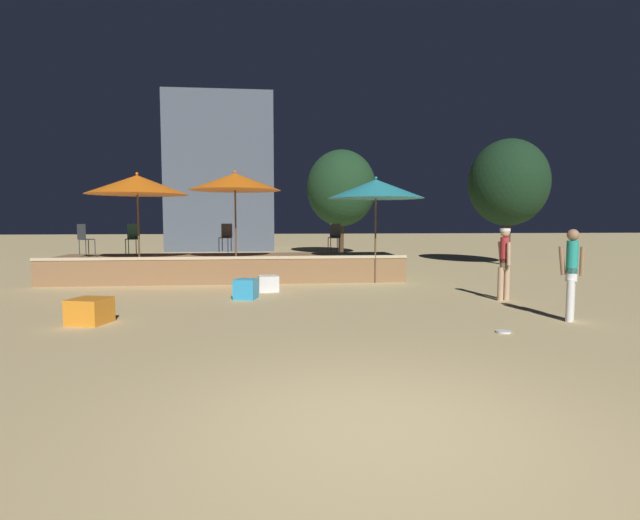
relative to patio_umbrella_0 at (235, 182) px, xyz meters
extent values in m
plane|color=tan|center=(1.84, -10.06, -2.88)|extent=(120.00, 120.00, 0.00)
cube|color=olive|center=(-0.28, 1.23, -2.52)|extent=(10.35, 2.74, 0.72)
cube|color=#CCB793|center=(-0.28, -0.10, -2.12)|extent=(10.35, 0.12, 0.08)
cylinder|color=brown|center=(0.00, 0.00, -1.55)|extent=(0.05, 0.05, 2.64)
cone|color=orange|center=(0.00, 0.00, 0.00)|extent=(2.56, 2.56, 0.47)
sphere|color=orange|center=(0.00, 0.00, 0.28)|extent=(0.08, 0.08, 0.08)
cylinder|color=brown|center=(-2.70, 0.19, -1.62)|extent=(0.05, 0.05, 2.52)
cone|color=orange|center=(-2.70, 0.19, -0.09)|extent=(2.77, 2.77, 0.53)
sphere|color=orange|center=(-2.70, 0.19, 0.22)|extent=(0.08, 0.08, 0.08)
cylinder|color=brown|center=(3.97, -0.14, -1.66)|extent=(0.05, 0.05, 2.43)
cone|color=teal|center=(3.97, -0.14, -0.18)|extent=(2.76, 2.76, 0.54)
sphere|color=teal|center=(3.97, -0.14, 0.13)|extent=(0.08, 0.08, 0.08)
cube|color=#2D9EDB|center=(0.38, -2.71, -2.65)|extent=(0.59, 0.59, 0.46)
cube|color=orange|center=(-2.23, -5.18, -2.65)|extent=(0.75, 0.75, 0.45)
cube|color=white|center=(0.90, -1.55, -2.67)|extent=(0.56, 0.56, 0.40)
cylinder|color=tan|center=(6.11, -3.54, -2.50)|extent=(0.13, 0.13, 0.75)
cylinder|color=tan|center=(6.27, -3.52, -2.50)|extent=(0.13, 0.13, 0.75)
cylinder|color=#72664C|center=(6.19, -3.53, -2.04)|extent=(0.19, 0.19, 0.24)
cylinder|color=#B22D33|center=(6.19, -3.53, -1.73)|extent=(0.19, 0.19, 0.58)
cylinder|color=tan|center=(6.21, -3.69, -1.81)|extent=(0.09, 0.11, 0.52)
cylinder|color=tan|center=(6.17, -3.37, -1.81)|extent=(0.10, 0.18, 0.52)
sphere|color=tan|center=(6.19, -3.53, -1.34)|extent=(0.20, 0.20, 0.20)
cylinder|color=white|center=(6.19, -3.53, -1.28)|extent=(0.23, 0.23, 0.07)
cylinder|color=white|center=(6.25, -5.92, -2.49)|extent=(0.13, 0.13, 0.76)
cylinder|color=white|center=(6.35, -5.79, -2.49)|extent=(0.13, 0.13, 0.76)
cylinder|color=white|center=(6.30, -5.85, -2.03)|extent=(0.20, 0.20, 0.24)
cylinder|color=teal|center=(6.30, -5.85, -1.72)|extent=(0.20, 0.20, 0.58)
cylinder|color=#997051|center=(6.43, -5.95, -1.79)|extent=(0.11, 0.11, 0.52)
cylinder|color=#997051|center=(6.18, -5.75, -1.79)|extent=(0.16, 0.15, 0.53)
sphere|color=#997051|center=(6.30, -5.85, -1.32)|extent=(0.21, 0.21, 0.21)
cylinder|color=#2D3338|center=(-4.18, 1.10, -1.86)|extent=(0.02, 0.02, 0.45)
cylinder|color=#2D3338|center=(-4.42, 1.27, -1.86)|extent=(0.02, 0.02, 0.45)
cylinder|color=#2D3338|center=(-4.36, 0.85, -1.86)|extent=(0.02, 0.02, 0.45)
cylinder|color=#2D3338|center=(-4.60, 1.03, -1.86)|extent=(0.02, 0.02, 0.45)
cylinder|color=#2D3338|center=(-4.39, 1.06, -1.63)|extent=(0.40, 0.40, 0.02)
cube|color=#2D3338|center=(-4.49, 0.92, -1.41)|extent=(0.31, 0.23, 0.45)
cylinder|color=#2D3338|center=(2.80, 1.50, -1.86)|extent=(0.02, 0.02, 0.45)
cylinder|color=#2D3338|center=(3.08, 1.39, -1.86)|extent=(0.02, 0.02, 0.45)
cylinder|color=#2D3338|center=(2.92, 1.78, -1.86)|extent=(0.02, 0.02, 0.45)
cylinder|color=#2D3338|center=(3.20, 1.66, -1.86)|extent=(0.02, 0.02, 0.45)
cylinder|color=#2D3338|center=(3.00, 1.58, -1.63)|extent=(0.40, 0.40, 0.02)
cube|color=#2D3338|center=(3.07, 1.74, -1.41)|extent=(0.34, 0.17, 0.45)
cylinder|color=#47474C|center=(-0.65, 1.86, -1.86)|extent=(0.02, 0.02, 0.45)
cylinder|color=#47474C|center=(-0.36, 1.78, -1.86)|extent=(0.02, 0.02, 0.45)
cylinder|color=#47474C|center=(-0.57, 2.15, -1.86)|extent=(0.02, 0.02, 0.45)
cylinder|color=#47474C|center=(-0.28, 2.07, -1.86)|extent=(0.02, 0.02, 0.45)
cylinder|color=#47474C|center=(-0.46, 1.96, -1.63)|extent=(0.40, 0.40, 0.02)
cube|color=#47474C|center=(-0.42, 2.13, -1.41)|extent=(0.35, 0.13, 0.45)
cylinder|color=#1E4C47|center=(-3.26, 0.92, -1.86)|extent=(0.02, 0.02, 0.45)
cylinder|color=#1E4C47|center=(-2.96, 0.92, -1.86)|extent=(0.02, 0.02, 0.45)
cylinder|color=#1E4C47|center=(-3.26, 1.22, -1.86)|extent=(0.02, 0.02, 0.45)
cylinder|color=#1E4C47|center=(-2.96, 1.22, -1.86)|extent=(0.02, 0.02, 0.45)
cylinder|color=#1E4C47|center=(-3.11, 1.07, -1.63)|extent=(0.40, 0.40, 0.02)
cube|color=#1E4C47|center=(-3.11, 1.24, -1.41)|extent=(0.36, 0.03, 0.45)
cylinder|color=white|center=(4.67, -6.63, -2.86)|extent=(0.24, 0.24, 0.03)
cylinder|color=#3D2B1C|center=(10.53, 5.06, -1.93)|extent=(0.28, 0.28, 1.89)
ellipsoid|color=black|center=(10.53, 5.06, 0.43)|extent=(3.15, 3.15, 3.47)
cylinder|color=#3D2B1C|center=(4.76, 11.92, -1.95)|extent=(0.28, 0.28, 1.84)
ellipsoid|color=#19381E|center=(4.76, 11.92, 0.60)|extent=(3.63, 3.63, 3.99)
cube|color=#4C5666|center=(-1.82, 16.87, 1.66)|extent=(6.18, 4.86, 9.06)
camera|label=1|loc=(0.89, -14.21, -1.05)|focal=28.00mm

